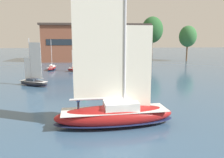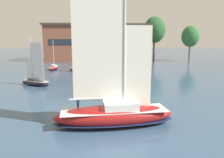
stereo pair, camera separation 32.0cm
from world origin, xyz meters
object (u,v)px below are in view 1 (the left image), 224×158
object	(u,v)px
tree_shore_left	(152,30)
tree_shore_center	(188,36)
sailboat_moored_mid_channel	(52,68)
sailboat_moored_far_slip	(34,82)
sailboat_moored_near_marina	(80,69)
channel_buoy	(84,86)
sailboat_main	(115,113)

from	to	relation	value
tree_shore_left	tree_shore_center	xyz separation A→B (m)	(13.05, -3.85, -2.55)
tree_shore_left	sailboat_moored_mid_channel	distance (m)	44.46
sailboat_moored_mid_channel	sailboat_moored_far_slip	distance (m)	21.42
tree_shore_left	tree_shore_center	bearing A→B (deg)	-16.44
tree_shore_left	sailboat_moored_near_marina	distance (m)	41.20
sailboat_moored_far_slip	channel_buoy	distance (m)	10.95
sailboat_main	channel_buoy	world-z (taller)	sailboat_main
channel_buoy	sailboat_moored_far_slip	bearing A→B (deg)	149.24
tree_shore_left	tree_shore_center	world-z (taller)	tree_shore_left
tree_shore_center	channel_buoy	xyz separation A→B (m)	(-38.58, -47.53, -8.64)
tree_shore_center	channel_buoy	world-z (taller)	tree_shore_center
sailboat_main	channel_buoy	xyz separation A→B (m)	(-3.58, 14.58, -0.37)
channel_buoy	sailboat_moored_near_marina	bearing A→B (deg)	94.15
sailboat_moored_near_marina	sailboat_moored_far_slip	world-z (taller)	sailboat_moored_near_marina
channel_buoy	sailboat_moored_mid_channel	bearing A→B (deg)	109.99
sailboat_moored_near_marina	channel_buoy	xyz separation A→B (m)	(1.63, -22.53, 0.08)
tree_shore_center	sailboat_moored_near_marina	size ratio (longest dim) A/B	1.41
tree_shore_center	sailboat_moored_mid_channel	size ratio (longest dim) A/B	1.62
sailboat_moored_near_marina	sailboat_moored_far_slip	distance (m)	18.63
sailboat_moored_mid_channel	channel_buoy	world-z (taller)	sailboat_moored_mid_channel
tree_shore_center	sailboat_main	distance (m)	71.77
sailboat_main	sailboat_moored_mid_channel	bearing A→B (deg)	107.86
tree_shore_center	sailboat_moored_mid_channel	world-z (taller)	tree_shore_center
sailboat_moored_far_slip	channel_buoy	bearing A→B (deg)	-30.76
sailboat_main	sailboat_moored_far_slip	world-z (taller)	sailboat_main
sailboat_moored_far_slip	sailboat_moored_mid_channel	bearing A→B (deg)	91.12
sailboat_moored_mid_channel	sailboat_moored_far_slip	xyz separation A→B (m)	(0.42, -21.42, 0.17)
sailboat_main	channel_buoy	size ratio (longest dim) A/B	7.34
tree_shore_center	sailboat_moored_far_slip	xyz separation A→B (m)	(-47.99, -41.93, -8.78)
sailboat_moored_near_marina	sailboat_moored_mid_channel	size ratio (longest dim) A/B	1.15
tree_shore_center	sailboat_moored_near_marina	bearing A→B (deg)	-148.13
tree_shore_left	sailboat_moored_far_slip	bearing A→B (deg)	-127.35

